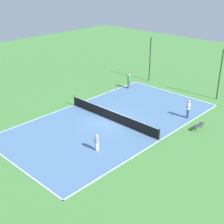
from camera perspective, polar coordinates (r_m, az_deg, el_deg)
The scene contains 11 objects.
ground_plane at distance 29.18m, azimuth -0.00°, elevation -1.61°, with size 80.00×80.00×0.00m, color #47843D.
court_surface at distance 29.18m, azimuth -0.00°, elevation -1.59°, with size 11.00×20.39×0.02m.
tennis_net at distance 28.95m, azimuth -0.00°, elevation -0.63°, with size 10.80×0.10×1.04m.
bench at distance 28.47m, azimuth 15.60°, elevation -2.42°, with size 0.36×1.42×0.45m.
player_far_white at distance 30.14m, azimuth 13.75°, elevation 0.76°, with size 0.68×0.99×1.80m.
player_far_green at distance 36.95m, azimuth 3.11°, elevation 5.83°, with size 0.46×0.46×1.77m.
player_baseline_gray at distance 24.17m, azimuth -2.82°, elevation -5.42°, with size 0.43×0.43×1.39m.
tennis_ball_left_sideline at distance 31.08m, azimuth -8.25°, elevation -0.07°, with size 0.07×0.07×0.07m, color #CCE033.
tennis_ball_far_baseline at distance 30.25m, azimuth 8.10°, elevation -0.77°, with size 0.07×0.07×0.07m, color #CCE033.
fence_post_back_left at distance 39.53m, azimuth 6.96°, elevation 9.51°, with size 0.12×0.12×5.48m.
fence_post_back_right at distance 35.09m, azimuth 19.11°, elevation 6.40°, with size 0.12×0.12×5.48m.
Camera 1 is at (17.99, -19.07, 12.83)m, focal length 50.00 mm.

